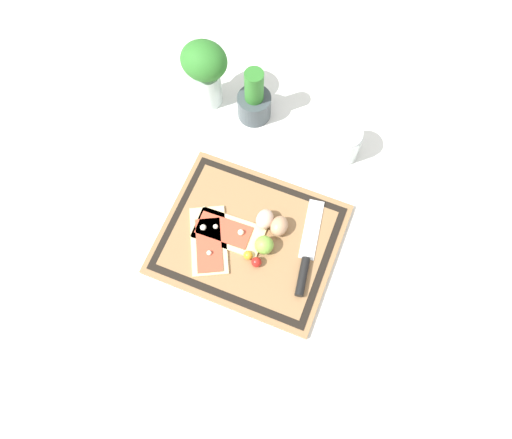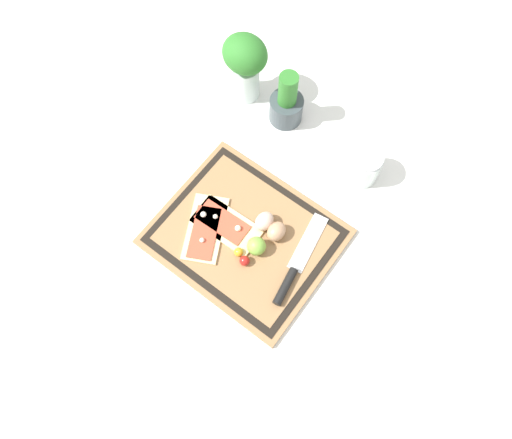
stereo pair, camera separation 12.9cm
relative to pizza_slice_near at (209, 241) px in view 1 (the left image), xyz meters
name	(u,v)px [view 1 (the left image)]	position (x,y,z in m)	size (l,w,h in m)	color
ground_plane	(249,240)	(0.09, 0.05, -0.02)	(6.00, 6.00, 0.00)	white
cutting_board	(249,239)	(0.09, 0.05, -0.01)	(0.45, 0.38, 0.02)	#997047
pizza_slice_near	(209,241)	(0.00, 0.00, 0.00)	(0.17, 0.21, 0.02)	beige
pizza_slice_far	(228,232)	(0.04, 0.04, 0.00)	(0.18, 0.10, 0.02)	beige
knife	(305,262)	(0.25, 0.04, 0.00)	(0.07, 0.27, 0.02)	silver
egg_brown	(279,226)	(0.16, 0.10, 0.02)	(0.04, 0.06, 0.04)	tan
egg_pink	(265,219)	(0.11, 0.10, 0.02)	(0.04, 0.06, 0.04)	beige
lime	(264,245)	(0.14, 0.04, 0.02)	(0.05, 0.05, 0.05)	#7FB742
cherry_tomato_red	(256,262)	(0.14, -0.01, 0.01)	(0.03, 0.03, 0.03)	red
cherry_tomato_yellow	(248,255)	(0.11, 0.00, 0.01)	(0.02, 0.02, 0.02)	gold
herb_pot	(254,101)	(-0.04, 0.42, 0.04)	(0.10, 0.10, 0.18)	#3D474C
sauce_jar	(343,144)	(0.23, 0.39, 0.02)	(0.09, 0.09, 0.10)	silver
herb_glass	(205,70)	(-0.18, 0.42, 0.11)	(0.13, 0.11, 0.22)	silver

